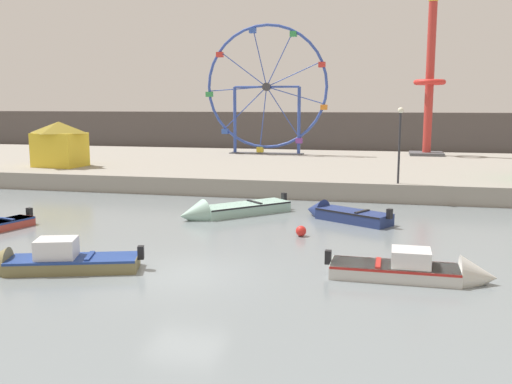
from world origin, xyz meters
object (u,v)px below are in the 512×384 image
object	(u,v)px
motorboat_seafoam	(226,211)
ferris_wheel_blue_frame	(267,89)
motorboat_navy_blue	(341,214)
promenade_lamp_near	(400,134)
motorboat_olive_wood	(46,262)
carnival_booth_yellow_awning	(60,143)
mooring_buoy_orange	(301,231)
drop_tower_red_tower	(429,87)
motorboat_pale_grey	(424,271)

from	to	relation	value
motorboat_seafoam	ferris_wheel_blue_frame	world-z (taller)	ferris_wheel_blue_frame
motorboat_seafoam	motorboat_navy_blue	xyz separation A→B (m)	(5.54, 0.33, 0.01)
promenade_lamp_near	motorboat_olive_wood	bearing A→B (deg)	-125.16
motorboat_seafoam	motorboat_navy_blue	distance (m)	5.55
ferris_wheel_blue_frame	promenade_lamp_near	bearing A→B (deg)	-56.55
motorboat_olive_wood	ferris_wheel_blue_frame	bearing A→B (deg)	-108.51
carnival_booth_yellow_awning	ferris_wheel_blue_frame	bearing A→B (deg)	52.78
motorboat_seafoam	mooring_buoy_orange	distance (m)	5.41
motorboat_navy_blue	carnival_booth_yellow_awning	size ratio (longest dim) A/B	1.21
motorboat_seafoam	drop_tower_red_tower	bearing A→B (deg)	-160.27
carnival_booth_yellow_awning	promenade_lamp_near	xyz separation A→B (m)	(22.91, -3.46, 1.08)
ferris_wheel_blue_frame	mooring_buoy_orange	xyz separation A→B (m)	(6.98, -25.91, -6.39)
promenade_lamp_near	motorboat_pale_grey	bearing A→B (deg)	-87.46
motorboat_seafoam	motorboat_pale_grey	world-z (taller)	motorboat_pale_grey
motorboat_olive_wood	motorboat_navy_blue	size ratio (longest dim) A/B	1.22
carnival_booth_yellow_awning	motorboat_olive_wood	bearing A→B (deg)	-54.50
motorboat_pale_grey	drop_tower_red_tower	size ratio (longest dim) A/B	0.39
mooring_buoy_orange	promenade_lamp_near	bearing A→B (deg)	66.80
motorboat_navy_blue	mooring_buoy_orange	distance (m)	3.95
motorboat_navy_blue	promenade_lamp_near	distance (m)	7.10
motorboat_navy_blue	motorboat_seafoam	bearing A→B (deg)	33.98
motorboat_seafoam	ferris_wheel_blue_frame	bearing A→B (deg)	-129.39
motorboat_seafoam	motorboat_navy_blue	bearing A→B (deg)	137.01
motorboat_seafoam	carnival_booth_yellow_awning	world-z (taller)	carnival_booth_yellow_awning
motorboat_pale_grey	motorboat_navy_blue	size ratio (longest dim) A/B	1.17
motorboat_olive_wood	ferris_wheel_blue_frame	world-z (taller)	ferris_wheel_blue_frame
mooring_buoy_orange	motorboat_seafoam	bearing A→B (deg)	141.18
motorboat_navy_blue	ferris_wheel_blue_frame	size ratio (longest dim) A/B	0.40
ferris_wheel_blue_frame	motorboat_olive_wood	bearing A→B (deg)	-90.72
motorboat_olive_wood	ferris_wheel_blue_frame	distance (m)	33.36
motorboat_navy_blue	ferris_wheel_blue_frame	xyz separation A→B (m)	(-8.31, 22.19, 6.32)
carnival_booth_yellow_awning	mooring_buoy_orange	bearing A→B (deg)	-28.96
motorboat_navy_blue	ferris_wheel_blue_frame	bearing A→B (deg)	-38.90
carnival_booth_yellow_awning	promenade_lamp_near	distance (m)	23.20
promenade_lamp_near	mooring_buoy_orange	bearing A→B (deg)	-113.20
ferris_wheel_blue_frame	motorboat_seafoam	bearing A→B (deg)	-83.00
motorboat_navy_blue	drop_tower_red_tower	size ratio (longest dim) A/B	0.33
drop_tower_red_tower	carnival_booth_yellow_awning	distance (m)	29.89
motorboat_pale_grey	promenade_lamp_near	distance (m)	14.77
promenade_lamp_near	mooring_buoy_orange	distance (m)	10.73
mooring_buoy_orange	carnival_booth_yellow_awning	bearing A→B (deg)	145.98
motorboat_pale_grey	carnival_booth_yellow_awning	bearing A→B (deg)	143.57
motorboat_seafoam	mooring_buoy_orange	bearing A→B (deg)	94.79
motorboat_navy_blue	motorboat_olive_wood	bearing A→B (deg)	81.05
motorboat_navy_blue	drop_tower_red_tower	world-z (taller)	drop_tower_red_tower
ferris_wheel_blue_frame	mooring_buoy_orange	size ratio (longest dim) A/B	25.14
promenade_lamp_near	mooring_buoy_orange	xyz separation A→B (m)	(-3.99, -9.31, -3.54)
motorboat_navy_blue	promenade_lamp_near	xyz separation A→B (m)	(2.66, 5.59, 3.47)
motorboat_seafoam	motorboat_pale_grey	size ratio (longest dim) A/B	1.00
motorboat_navy_blue	drop_tower_red_tower	distance (m)	25.48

